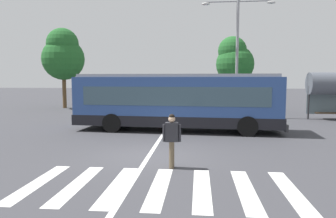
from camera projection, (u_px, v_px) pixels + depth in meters
The scene contains 14 objects.
ground_plane at pixel (150, 156), 11.41m from camera, with size 160.00×160.00×0.00m, color #3D3D42.
city_transit_bus at pixel (177, 101), 16.89m from camera, with size 11.17×3.30×3.06m.
pedestrian_crossing_street at pixel (172, 138), 9.83m from camera, with size 0.58×0.29×1.72m.
parked_car_silver at pixel (108, 102), 27.78m from camera, with size 2.19×4.64×1.35m.
parked_car_charcoal at pixel (136, 102), 27.78m from camera, with size 2.24×4.65×1.35m.
parked_car_red at pixel (166, 102), 27.18m from camera, with size 2.34×4.68×1.35m.
parked_car_blue at pixel (196, 102), 27.05m from camera, with size 1.98×4.55×1.35m.
parked_car_champagne at pixel (230, 103), 26.63m from camera, with size 2.32×4.68×1.35m.
parked_car_teal at pixel (263, 103), 26.34m from camera, with size 2.28×4.67×1.35m.
twin_arm_street_lamp at pixel (237, 44), 22.26m from camera, with size 5.13×0.32×8.39m.
background_tree_left at pixel (63, 55), 29.63m from camera, with size 3.97×3.97×7.56m.
background_tree_right at pixel (234, 60), 31.42m from camera, with size 3.81×3.81×7.03m.
crosswalk_painted_stripes at pixel (159, 187), 8.15m from camera, with size 7.09×3.21×0.01m.
lane_center_line at pixel (156, 145), 13.39m from camera, with size 0.16×24.00×0.01m, color silver.
Camera 1 is at (1.75, -11.07, 2.82)m, focal length 33.43 mm.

